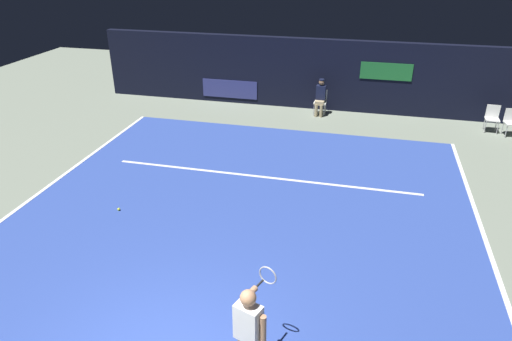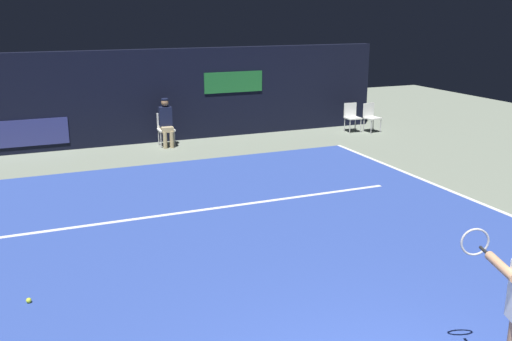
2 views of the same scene
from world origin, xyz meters
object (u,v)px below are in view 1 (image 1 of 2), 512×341
object	(u,v)px
courtside_chair_far	(512,121)
tennis_ball	(119,209)
tennis_player	(249,332)
courtside_chair_near	(492,117)
line_judge_on_chair	(320,97)

from	to	relation	value
courtside_chair_far	tennis_ball	world-z (taller)	courtside_chair_far
tennis_player	courtside_chair_near	bearing A→B (deg)	65.07
tennis_player	courtside_chair_near	size ratio (longest dim) A/B	1.97
courtside_chair_far	tennis_player	bearing A→B (deg)	-117.58
courtside_chair_near	courtside_chair_far	bearing A→B (deg)	-24.52
tennis_player	line_judge_on_chair	bearing A→B (deg)	91.94
courtside_chair_near	courtside_chair_far	distance (m)	0.59
line_judge_on_chair	courtside_chair_near	size ratio (longest dim) A/B	1.50
tennis_player	courtside_chair_far	size ratio (longest dim) A/B	1.97
courtside_chair_far	tennis_ball	xyz separation A→B (m)	(-10.11, -7.42, -0.46)
tennis_player	tennis_ball	size ratio (longest dim) A/B	25.44
tennis_player	tennis_ball	world-z (taller)	tennis_player
tennis_player	courtside_chair_far	distance (m)	12.75
line_judge_on_chair	courtside_chair_near	distance (m)	5.77
line_judge_on_chair	tennis_ball	distance (m)	8.83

